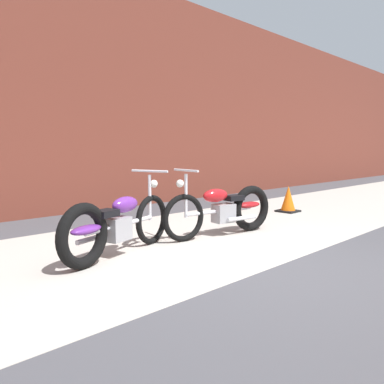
% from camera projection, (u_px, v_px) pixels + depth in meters
% --- Properties ---
extents(ground_plane, '(80.00, 80.00, 0.00)m').
position_uv_depth(ground_plane, '(272.00, 268.00, 4.27)').
color(ground_plane, '#47474C').
extents(sidewalk_slab, '(36.00, 3.50, 0.01)m').
position_uv_depth(sidewalk_slab, '(167.00, 241.00, 5.51)').
color(sidewalk_slab, '#B2ADA3').
rests_on(sidewalk_slab, ground).
extents(brick_building_wall, '(36.00, 0.50, 4.99)m').
position_uv_depth(brick_building_wall, '(52.00, 89.00, 7.68)').
color(brick_building_wall, brown).
rests_on(brick_building_wall, ground).
extents(motorcycle_purple, '(1.95, 0.81, 1.03)m').
position_uv_depth(motorcycle_purple, '(113.00, 225.00, 4.64)').
color(motorcycle_purple, black).
rests_on(motorcycle_purple, ground).
extents(motorcycle_red, '(1.99, 0.67, 1.03)m').
position_uv_depth(motorcycle_red, '(228.00, 209.00, 5.93)').
color(motorcycle_red, black).
rests_on(motorcycle_red, ground).
extents(traffic_cone, '(0.40, 0.40, 0.55)m').
position_uv_depth(traffic_cone, '(288.00, 200.00, 8.12)').
color(traffic_cone, orange).
rests_on(traffic_cone, ground).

